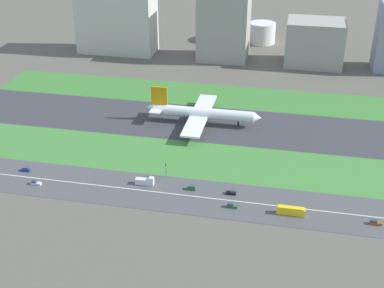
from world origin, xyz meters
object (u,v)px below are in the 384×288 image
(car_3, at_px, (191,188))
(traffic_light, at_px, (166,169))
(truck_0, at_px, (145,181))
(office_tower, at_px, (315,43))
(car_5, at_px, (232,206))
(car_0, at_px, (231,192))
(hangar_building, at_px, (224,21))
(car_4, at_px, (26,169))
(car_6, at_px, (375,222))
(bus_0, at_px, (291,211))
(fuel_tank_west, at_px, (225,32))
(terminal_building, at_px, (117,20))
(car_1, at_px, (36,183))
(airliner, at_px, (200,113))
(fuel_tank_centre, at_px, (262,33))

(car_3, bearing_deg, traffic_light, 149.38)
(truck_0, relative_size, office_tower, 0.21)
(car_3, distance_m, car_5, 21.89)
(car_0, height_order, hangar_building, hangar_building)
(car_4, distance_m, car_6, 157.20)
(truck_0, height_order, office_tower, office_tower)
(bus_0, relative_size, office_tower, 0.29)
(fuel_tank_west, bearing_deg, car_5, -80.80)
(car_4, distance_m, bus_0, 123.72)
(truck_0, distance_m, terminal_building, 197.85)
(car_5, distance_m, bus_0, 24.44)
(car_3, height_order, car_1, same)
(bus_0, bearing_deg, car_0, -21.11)
(car_0, bearing_deg, truck_0, -180.00)
(car_3, bearing_deg, car_6, -7.36)
(car_0, bearing_deg, fuel_tank_west, 99.23)
(airliner, bearing_deg, terminal_building, 127.17)
(truck_0, xyz_separation_m, hangar_building, (7.61, 182.00, 26.32))
(airliner, distance_m, terminal_building, 144.19)
(office_tower, distance_m, fuel_tank_centre, 61.27)
(hangar_building, xyz_separation_m, office_tower, (65.63, 0.00, -12.07))
(car_5, xyz_separation_m, car_6, (57.99, 0.00, 0.00))
(car_1, bearing_deg, fuel_tank_centre, -108.82)
(office_tower, height_order, fuel_tank_west, office_tower)
(traffic_light, bearing_deg, car_5, -28.62)
(car_4, height_order, truck_0, truck_0)
(fuel_tank_centre, bearing_deg, car_0, -88.30)
(truck_0, xyz_separation_m, car_0, (39.13, 0.00, -0.75))
(bus_0, height_order, car_1, bus_0)
(car_5, xyz_separation_m, truck_0, (-40.61, 10.00, 0.75))
(car_3, distance_m, terminal_building, 206.80)
(airliner, xyz_separation_m, fuel_tank_west, (-9.96, 159.00, 0.61))
(car_5, relative_size, car_0, 1.00)
(office_tower, bearing_deg, truck_0, -111.92)
(car_4, height_order, bus_0, bus_0)
(car_4, distance_m, fuel_tank_west, 235.00)
(traffic_light, relative_size, fuel_tank_centre, 0.34)
(airliner, bearing_deg, fuel_tank_west, 93.59)
(car_4, relative_size, traffic_light, 0.61)
(car_6, height_order, terminal_building, terminal_building)
(traffic_light, bearing_deg, car_0, -14.24)
(car_1, xyz_separation_m, fuel_tank_west, (50.58, 237.00, 5.92))
(car_5, height_order, car_6, same)
(truck_0, distance_m, hangar_building, 184.05)
(fuel_tank_west, distance_m, fuel_tank_centre, 30.20)
(car_6, bearing_deg, fuel_tank_west, -67.87)
(airliner, xyz_separation_m, truck_0, (-12.19, -68.00, -4.56))
(airliner, relative_size, car_3, 14.77)
(car_0, height_order, fuel_tank_west, fuel_tank_west)
(bus_0, distance_m, car_6, 33.58)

